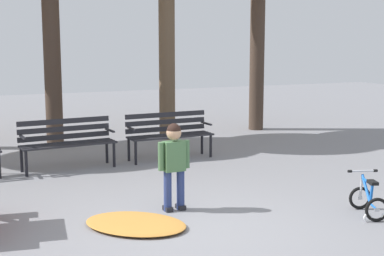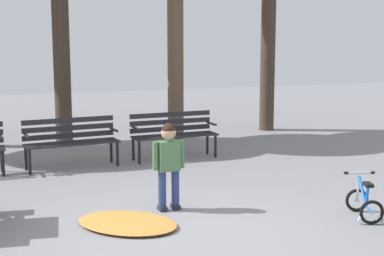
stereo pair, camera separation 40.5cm
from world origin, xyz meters
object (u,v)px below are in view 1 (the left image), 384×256
at_px(park_bench_left, 67,139).
at_px(park_bench_right, 169,131).
at_px(kids_bicycle, 369,200).
at_px(child_standing, 174,159).

distance_m(park_bench_left, park_bench_right, 1.91).
bearing_deg(park_bench_right, kids_bicycle, -76.98).
bearing_deg(kids_bicycle, park_bench_right, 103.02).
xyz_separation_m(park_bench_left, park_bench_right, (1.90, 0.08, 0.00)).
height_order(park_bench_left, kids_bicycle, park_bench_left).
bearing_deg(child_standing, park_bench_left, 104.21).
relative_size(child_standing, kids_bicycle, 1.82).
height_order(park_bench_right, kids_bicycle, park_bench_right).
xyz_separation_m(park_bench_left, child_standing, (0.75, -2.97, 0.16)).
xyz_separation_m(park_bench_right, child_standing, (-1.15, -3.05, 0.16)).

